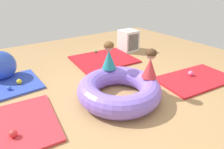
# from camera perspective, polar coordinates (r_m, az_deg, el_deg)

# --- Properties ---
(ground_plane) EXTENTS (8.00, 8.00, 0.00)m
(ground_plane) POSITION_cam_1_polar(r_m,az_deg,el_deg) (3.04, 1.44, -7.76)
(ground_plane) COLOR tan
(gym_mat_center_rear) EXTENTS (1.48, 1.29, 0.04)m
(gym_mat_center_rear) POSITION_cam_1_polar(r_m,az_deg,el_deg) (4.59, -2.58, 4.64)
(gym_mat_center_rear) COLOR #B21923
(gym_mat_center_rear) RESTS_ON ground
(gym_mat_far_left) EXTENTS (1.54, 0.99, 0.04)m
(gym_mat_far_left) POSITION_cam_1_polar(r_m,az_deg,el_deg) (3.97, 23.92, -1.24)
(gym_mat_far_left) COLOR red
(gym_mat_far_left) RESTS_ON ground
(inflatable_cushion) EXTENTS (1.33, 1.33, 0.33)m
(inflatable_cushion) POSITION_cam_1_polar(r_m,az_deg,el_deg) (3.00, 2.18, -4.53)
(inflatable_cushion) COLOR #8466E0
(inflatable_cushion) RESTS_ON ground
(child_in_red) EXTENTS (0.34, 0.34, 0.47)m
(child_in_red) POSITION_cam_1_polar(r_m,az_deg,el_deg) (2.97, 11.53, 3.21)
(child_in_red) COLOR red
(child_in_red) RESTS_ON inflatable_cushion
(child_in_teal) EXTENTS (0.35, 0.35, 0.49)m
(child_in_teal) POSITION_cam_1_polar(r_m,az_deg,el_deg) (3.24, -0.96, 5.81)
(child_in_teal) COLOR teal
(child_in_teal) RESTS_ON inflatable_cushion
(play_ball_red) EXTENTS (0.09, 0.09, 0.09)m
(play_ball_red) POSITION_cam_1_polar(r_m,az_deg,el_deg) (2.60, -27.85, -15.62)
(play_ball_red) COLOR red
(play_ball_red) RESTS_ON gym_mat_near_right
(play_ball_green) EXTENTS (0.06, 0.06, 0.06)m
(play_ball_green) POSITION_cam_1_polar(r_m,az_deg,el_deg) (5.01, -4.94, 7.01)
(play_ball_green) COLOR green
(play_ball_green) RESTS_ON gym_mat_center_rear
(play_ball_pink) EXTENTS (0.10, 0.10, 0.10)m
(play_ball_pink) POSITION_cam_1_polar(r_m,az_deg,el_deg) (4.01, 22.79, 0.34)
(play_ball_pink) COLOR pink
(play_ball_pink) RESTS_ON gym_mat_far_left
(play_ball_yellow) EXTENTS (0.09, 0.09, 0.09)m
(play_ball_yellow) POSITION_cam_1_polar(r_m,az_deg,el_deg) (3.79, -26.37, -1.93)
(play_ball_yellow) COLOR yellow
(play_ball_yellow) RESTS_ON gym_mat_front
(play_ball_blue) EXTENTS (0.07, 0.07, 0.07)m
(play_ball_blue) POSITION_cam_1_polar(r_m,az_deg,el_deg) (3.66, -28.78, -3.63)
(play_ball_blue) COLOR blue
(play_ball_blue) RESTS_ON gym_mat_front
(exercise_ball_large) EXTENTS (0.56, 0.56, 0.56)m
(exercise_ball_large) POSITION_cam_1_polar(r_m,az_deg,el_deg) (4.16, -30.82, 2.38)
(exercise_ball_large) COLOR blue
(exercise_ball_large) RESTS_ON ground
(storage_cube) EXTENTS (0.44, 0.44, 0.56)m
(storage_cube) POSITION_cam_1_polar(r_m,az_deg,el_deg) (5.22, 5.14, 10.19)
(storage_cube) COLOR silver
(storage_cube) RESTS_ON ground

